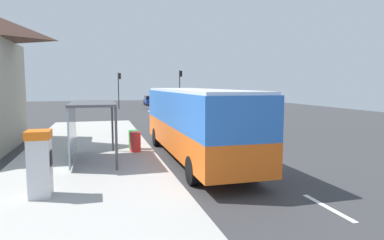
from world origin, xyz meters
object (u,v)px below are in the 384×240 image
at_px(traffic_light_near_side, 180,83).
at_px(bus_shelter, 85,116).
at_px(white_van, 175,103).
at_px(sedan_far, 150,100).
at_px(recycling_bin_red, 135,142).
at_px(ticket_machine, 40,163).
at_px(recycling_bin_green, 134,140).
at_px(traffic_light_far_side, 119,85).
at_px(sedan_near, 161,104).
at_px(bus, 194,120).

distance_m(traffic_light_near_side, bus_shelter, 34.92).
xyz_separation_m(white_van, sedan_far, (0.10, 19.27, -0.55)).
bearing_deg(sedan_far, bus_shelter, -102.02).
relative_size(white_van, recycling_bin_red, 5.55).
xyz_separation_m(sedan_far, ticket_machine, (-9.83, -45.36, 0.38)).
distance_m(white_van, recycling_bin_green, 20.49).
height_order(white_van, sedan_far, white_van).
height_order(traffic_light_far_side, bus_shelter, traffic_light_far_side).
relative_size(traffic_light_near_side, traffic_light_far_side, 1.08).
xyz_separation_m(white_van, sedan_near, (0.10, 9.47, -0.55)).
height_order(sedan_far, ticket_machine, ticket_machine).
bearing_deg(white_van, traffic_light_near_side, 73.53).
xyz_separation_m(white_van, recycling_bin_red, (-6.40, -20.16, -0.69)).
xyz_separation_m(bus, traffic_light_near_side, (7.21, 33.00, 1.75)).
xyz_separation_m(sedan_far, traffic_light_far_side, (-5.40, -7.33, 2.57)).
distance_m(sedan_near, recycling_bin_red, 30.33).
bearing_deg(bus_shelter, traffic_light_far_side, 84.37).
bearing_deg(bus, recycling_bin_red, 145.52).
xyz_separation_m(bus, bus_shelter, (-4.70, 0.21, 0.25)).
xyz_separation_m(white_van, traffic_light_far_side, (-5.30, 11.94, 2.02)).
distance_m(bus, sedan_near, 31.60).
bearing_deg(recycling_bin_red, sedan_far, 80.64).
xyz_separation_m(bus, recycling_bin_green, (-2.49, 2.41, -1.19)).
distance_m(recycling_bin_red, traffic_light_far_side, 32.23).
relative_size(sedan_near, traffic_light_far_side, 0.88).
bearing_deg(bus_shelter, sedan_far, 77.98).
height_order(sedan_far, traffic_light_far_side, traffic_light_far_side).
bearing_deg(ticket_machine, recycling_bin_red, 60.70).
bearing_deg(sedan_near, bus, -97.29).
bearing_deg(traffic_light_far_side, white_van, -66.06).
bearing_deg(recycling_bin_red, bus, -34.48).
bearing_deg(bus, sedan_far, 84.43).
bearing_deg(ticket_machine, sedan_far, 77.77).
height_order(ticket_machine, traffic_light_far_side, traffic_light_far_side).
bearing_deg(bus, ticket_machine, -144.00).
height_order(bus, white_van, bus).
distance_m(sedan_near, sedan_far, 9.80).
xyz_separation_m(ticket_machine, bus_shelter, (1.12, 4.44, 0.93)).
distance_m(white_van, recycling_bin_red, 21.16).
bearing_deg(bus_shelter, recycling_bin_red, 34.03).
distance_m(ticket_machine, bus_shelter, 4.67).
height_order(bus, recycling_bin_red, bus).
distance_m(white_van, ticket_machine, 27.85).
xyz_separation_m(white_van, bus_shelter, (-8.61, -21.65, 0.75)).
height_order(bus, sedan_near, bus).
relative_size(ticket_machine, recycling_bin_green, 2.04).
distance_m(ticket_machine, traffic_light_far_side, 38.35).
bearing_deg(traffic_light_far_side, sedan_near, -24.62).
bearing_deg(sedan_near, traffic_light_near_side, 27.66).
height_order(ticket_machine, bus_shelter, bus_shelter).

